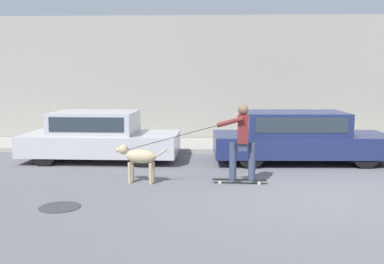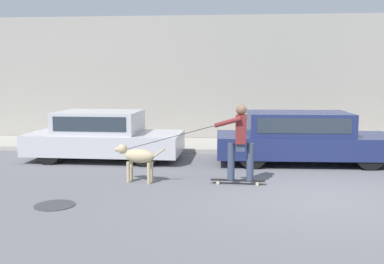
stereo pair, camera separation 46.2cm
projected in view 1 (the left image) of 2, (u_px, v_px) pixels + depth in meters
ground_plane at (318, 194)px, 8.28m from camera, size 36.00×36.00×0.00m
back_wall at (272, 79)px, 14.66m from camera, size 32.00×0.30×4.10m
sidewalk_curb at (276, 146)px, 13.60m from camera, size 30.00×2.30×0.12m
parked_car_0 at (100, 137)px, 11.51m from camera, size 3.94×1.81×1.26m
parked_car_1 at (299, 137)px, 11.28m from camera, size 4.42×1.90×1.28m
dog at (139, 157)px, 9.11m from camera, size 1.07×0.39×0.78m
skateboarder at (242, 139)px, 8.99m from camera, size 2.92×0.59×1.61m
manhole_cover at (60, 207)px, 7.46m from camera, size 0.68×0.68×0.01m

